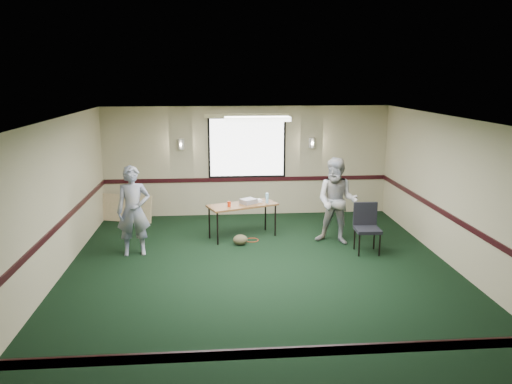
{
  "coord_description": "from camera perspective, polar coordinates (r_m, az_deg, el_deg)",
  "views": [
    {
      "loc": [
        -0.78,
        -8.13,
        3.41
      ],
      "look_at": [
        0.0,
        1.3,
        1.2
      ],
      "focal_mm": 35.0,
      "sensor_mm": 36.0,
      "label": 1
    }
  ],
  "objects": [
    {
      "name": "game_console",
      "position": [
        10.83,
        0.01,
        -1.01
      ],
      "size": [
        0.26,
        0.23,
        0.06
      ],
      "primitive_type": "cube",
      "rotation": [
        0.0,
        0.0,
        0.29
      ],
      "color": "silver",
      "rests_on": "folding_table"
    },
    {
      "name": "person_left",
      "position": [
        9.87,
        -13.83,
        -2.12
      ],
      "size": [
        0.68,
        0.49,
        1.75
      ],
      "primitive_type": "imported",
      "rotation": [
        0.0,
        0.0,
        0.12
      ],
      "color": "#3F4E8B",
      "rests_on": "ground"
    },
    {
      "name": "conference_chair",
      "position": [
        10.08,
        12.51,
        -3.55
      ],
      "size": [
        0.49,
        0.51,
        0.97
      ],
      "rotation": [
        0.0,
        0.0,
        -0.04
      ],
      "color": "black",
      "rests_on": "ground"
    },
    {
      "name": "person_right",
      "position": [
        10.37,
        9.23,
        -1.06
      ],
      "size": [
        1.07,
        0.98,
        1.79
      ],
      "primitive_type": "imported",
      "rotation": [
        0.0,
        0.0,
        -0.43
      ],
      "color": "#768CB8",
      "rests_on": "ground"
    },
    {
      "name": "red_cup",
      "position": [
        10.46,
        -3.1,
        -1.38
      ],
      "size": [
        0.07,
        0.07,
        0.11
      ],
      "primitive_type": "cylinder",
      "color": "red",
      "rests_on": "folding_table"
    },
    {
      "name": "room_shell",
      "position": [
        10.44,
        -0.37,
        3.06
      ],
      "size": [
        8.0,
        8.02,
        8.0
      ],
      "color": "tan",
      "rests_on": "ground"
    },
    {
      "name": "cable_coil",
      "position": [
        10.63,
        -0.46,
        -5.51
      ],
      "size": [
        0.36,
        0.36,
        0.01
      ],
      "primitive_type": "torus",
      "rotation": [
        0.0,
        0.0,
        0.34
      ],
      "color": "#B43716",
      "rests_on": "ground"
    },
    {
      "name": "folded_table",
      "position": [
        12.31,
        -14.57,
        -1.8
      ],
      "size": [
        1.27,
        0.55,
        0.65
      ],
      "primitive_type": "cube",
      "rotation": [
        -0.21,
        0.0,
        -0.3
      ],
      "color": "tan",
      "rests_on": "ground"
    },
    {
      "name": "ground",
      "position": [
        8.85,
        0.7,
        -9.52
      ],
      "size": [
        8.0,
        8.0,
        0.0
      ],
      "primitive_type": "plane",
      "color": "black",
      "rests_on": "ground"
    },
    {
      "name": "folding_table",
      "position": [
        10.66,
        -1.56,
        -1.69
      ],
      "size": [
        1.58,
        1.08,
        0.73
      ],
      "rotation": [
        0.0,
        0.0,
        0.37
      ],
      "color": "brown",
      "rests_on": "ground"
    },
    {
      "name": "projector",
      "position": [
        10.7,
        -0.87,
        -1.06
      ],
      "size": [
        0.4,
        0.39,
        0.1
      ],
      "primitive_type": "cube",
      "rotation": [
        0.0,
        0.0,
        0.61
      ],
      "color": "gray",
      "rests_on": "folding_table"
    },
    {
      "name": "duffel_bag",
      "position": [
        10.33,
        -1.8,
        -5.49
      ],
      "size": [
        0.31,
        0.23,
        0.22
      ],
      "primitive_type": "ellipsoid",
      "rotation": [
        0.0,
        0.0,
        -0.01
      ],
      "color": "#403A25",
      "rests_on": "ground"
    },
    {
      "name": "water_bottle",
      "position": [
        10.72,
        1.27,
        -0.7
      ],
      "size": [
        0.07,
        0.07,
        0.22
      ],
      "primitive_type": "cylinder",
      "color": "#8DCBE7",
      "rests_on": "folding_table"
    }
  ]
}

